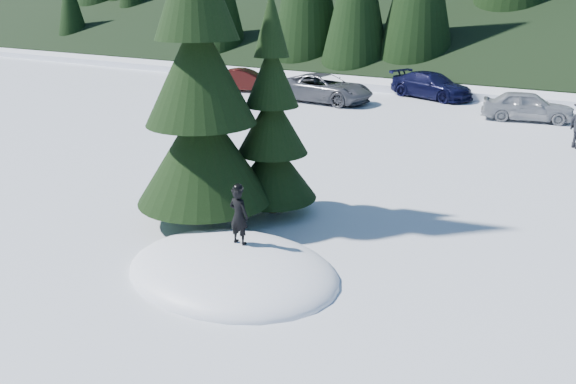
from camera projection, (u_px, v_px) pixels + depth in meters
The scene contains 10 objects.
ground at pixel (232, 272), 11.12m from camera, with size 200.00×200.00×0.00m, color white.
snow_mound at pixel (232, 272), 11.12m from camera, with size 4.48×3.52×0.96m, color white.
spruce_tall at pixel (200, 84), 12.58m from camera, with size 3.20×3.20×8.60m.
spruce_short at pixel (272, 131), 13.58m from camera, with size 2.20×2.20×5.37m.
child_skier at pixel (239, 216), 11.10m from camera, with size 0.43×0.28×1.18m, color black.
car_0 at pixel (202, 69), 35.97m from camera, with size 1.79×4.45×1.52m, color black.
car_1 at pixel (245, 80), 32.22m from camera, with size 1.34×3.84×1.27m, color #320B09.
car_2 at pixel (324, 88), 28.90m from camera, with size 2.37×5.15×1.43m, color #53545C.
car_3 at pixel (431, 85), 30.01m from camera, with size 1.91×4.69×1.36m, color black.
car_4 at pixel (528, 106), 24.54m from camera, with size 1.53×3.82×1.30m, color #979A9F.
Camera 1 is at (6.33, -7.79, 5.17)m, focal length 35.00 mm.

